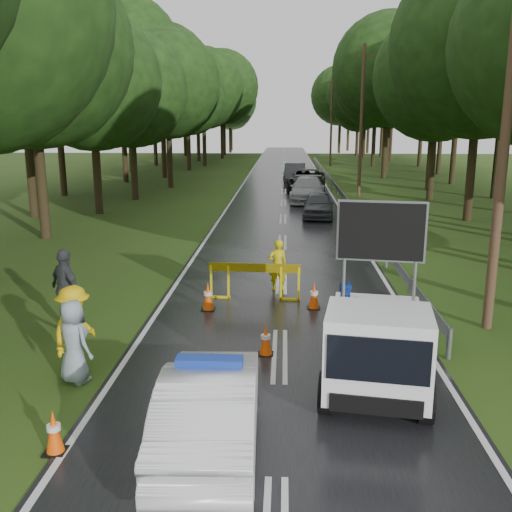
# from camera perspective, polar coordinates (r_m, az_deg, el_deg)

# --- Properties ---
(ground) EXTENTS (160.00, 160.00, 0.00)m
(ground) POSITION_cam_1_polar(r_m,az_deg,el_deg) (12.90, 2.38, -9.89)
(ground) COLOR #244112
(ground) RESTS_ON ground
(road) EXTENTS (7.00, 140.00, 0.02)m
(road) POSITION_cam_1_polar(r_m,az_deg,el_deg) (42.16, 2.79, 6.46)
(road) COLOR black
(road) RESTS_ON ground
(guardrail) EXTENTS (0.12, 60.06, 0.70)m
(guardrail) POSITION_cam_1_polar(r_m,az_deg,el_deg) (41.92, 7.90, 7.05)
(guardrail) COLOR gray
(guardrail) RESTS_ON ground
(utility_pole_near) EXTENTS (1.40, 0.24, 10.00)m
(utility_pole_near) POSITION_cam_1_polar(r_m,az_deg,el_deg) (14.77, 23.79, 12.17)
(utility_pole_near) COLOR #4D3824
(utility_pole_near) RESTS_ON ground
(utility_pole_mid) EXTENTS (1.40, 0.24, 10.00)m
(utility_pole_mid) POSITION_cam_1_polar(r_m,az_deg,el_deg) (40.18, 10.51, 13.15)
(utility_pole_mid) COLOR #4D3824
(utility_pole_mid) RESTS_ON ground
(utility_pole_far) EXTENTS (1.40, 0.24, 10.00)m
(utility_pole_far) POSITION_cam_1_polar(r_m,az_deg,el_deg) (66.05, 7.55, 13.27)
(utility_pole_far) COLOR #4D3824
(utility_pole_far) RESTS_ON ground
(police_sedan) EXTENTS (1.62, 4.25, 1.52)m
(police_sedan) POSITION_cam_1_polar(r_m,az_deg,el_deg) (9.33, -4.59, -14.79)
(police_sedan) COLOR silver
(police_sedan) RESTS_ON ground
(work_truck) EXTENTS (2.54, 4.59, 3.48)m
(work_truck) POSITION_cam_1_polar(r_m,az_deg,el_deg) (11.39, 11.98, -8.31)
(work_truck) COLOR gray
(work_truck) RESTS_ON ground
(barrier) EXTENTS (2.65, 0.20, 1.10)m
(barrier) POSITION_cam_1_polar(r_m,az_deg,el_deg) (16.44, -0.14, -1.65)
(barrier) COLOR yellow
(barrier) RESTS_ON ground
(officer) EXTENTS (0.66, 0.52, 1.60)m
(officer) POSITION_cam_1_polar(r_m,az_deg,el_deg) (17.39, 2.19, -0.92)
(officer) COLOR #D0BC0B
(officer) RESTS_ON ground
(civilian) EXTENTS (0.89, 0.77, 1.57)m
(civilian) POSITION_cam_1_polar(r_m,az_deg,el_deg) (13.16, 9.02, -5.90)
(civilian) COLOR #1A40AA
(civilian) RESTS_ON ground
(bystander_left) EXTENTS (0.98, 1.35, 1.88)m
(bystander_left) POSITION_cam_1_polar(r_m,az_deg,el_deg) (12.27, -17.69, -7.09)
(bystander_left) COLOR gold
(bystander_left) RESTS_ON ground
(bystander_mid) EXTENTS (1.24, 1.13, 2.03)m
(bystander_mid) POSITION_cam_1_polar(r_m,az_deg,el_deg) (14.97, -18.45, -3.13)
(bystander_mid) COLOR #3A3D41
(bystander_mid) RESTS_ON ground
(bystander_right) EXTENTS (0.99, 0.91, 1.70)m
(bystander_right) POSITION_cam_1_polar(r_m,az_deg,el_deg) (11.92, -17.75, -8.15)
(bystander_right) COLOR gray
(bystander_right) RESTS_ON ground
(queue_car_first) EXTENTS (1.87, 4.08, 1.36)m
(queue_car_first) POSITION_cam_1_polar(r_m,az_deg,el_deg) (30.92, 6.24, 5.11)
(queue_car_first) COLOR #3B3E43
(queue_car_first) RESTS_ON ground
(queue_car_second) EXTENTS (2.43, 5.44, 1.55)m
(queue_car_second) POSITION_cam_1_polar(r_m,az_deg,el_deg) (36.84, 5.17, 6.62)
(queue_car_second) COLOR #9D9FA4
(queue_car_second) RESTS_ON ground
(queue_car_third) EXTENTS (3.16, 5.86, 1.56)m
(queue_car_third) POSITION_cam_1_polar(r_m,az_deg,el_deg) (42.80, 5.09, 7.57)
(queue_car_third) COLOR black
(queue_car_third) RESTS_ON ground
(queue_car_fourth) EXTENTS (1.95, 4.85, 1.57)m
(queue_car_fourth) POSITION_cam_1_polar(r_m,az_deg,el_deg) (48.75, 3.90, 8.30)
(queue_car_fourth) COLOR #3A3D42
(queue_car_fourth) RESTS_ON ground
(cone_near_left) EXTENTS (0.35, 0.35, 0.73)m
(cone_near_left) POSITION_cam_1_polar(r_m,az_deg,el_deg) (9.84, -19.54, -16.27)
(cone_near_left) COLOR black
(cone_near_left) RESTS_ON ground
(cone_center) EXTENTS (0.34, 0.34, 0.73)m
(cone_center) POSITION_cam_1_polar(r_m,az_deg,el_deg) (12.77, 0.98, -8.41)
(cone_center) COLOR black
(cone_center) RESTS_ON ground
(cone_far) EXTENTS (0.36, 0.36, 0.77)m
(cone_far) POSITION_cam_1_polar(r_m,az_deg,el_deg) (15.86, 5.81, -4.00)
(cone_far) COLOR black
(cone_far) RESTS_ON ground
(cone_left_mid) EXTENTS (0.38, 0.38, 0.81)m
(cone_left_mid) POSITION_cam_1_polar(r_m,az_deg,el_deg) (15.71, -4.82, -4.07)
(cone_left_mid) COLOR black
(cone_left_mid) RESTS_ON ground
(cone_right) EXTENTS (0.35, 0.35, 0.73)m
(cone_right) POSITION_cam_1_polar(r_m,az_deg,el_deg) (14.37, 12.47, -6.20)
(cone_right) COLOR black
(cone_right) RESTS_ON ground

